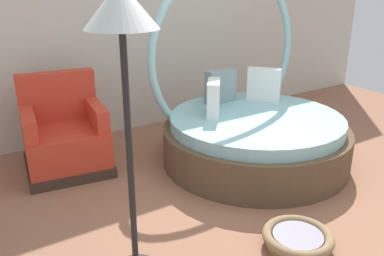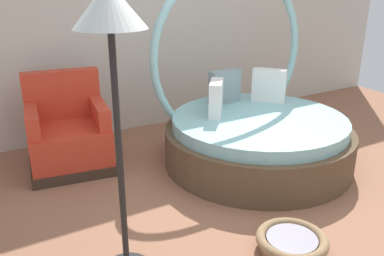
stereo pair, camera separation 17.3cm
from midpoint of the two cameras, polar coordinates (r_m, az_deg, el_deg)
The scene contains 6 objects.
ground_plane at distance 3.53m, azimuth 14.38°, elevation -11.80°, with size 8.00×8.00×0.02m, color #936047.
back_wall at distance 5.16m, azimuth -5.07°, elevation 16.73°, with size 8.00×0.12×3.01m, color beige.
round_daybed at distance 4.28m, azimuth 9.78°, elevation 0.06°, with size 1.92×1.92×2.01m.
red_armchair at distance 4.28m, azimuth -15.87°, elevation -0.94°, with size 0.90×0.90×0.94m.
pet_basket at distance 3.09m, azimuth 15.44°, elevation -15.24°, with size 0.51×0.51×0.13m.
floor_lamp at distance 2.24m, azimuth -9.08°, elevation 12.39°, with size 0.40×0.40×1.82m.
Camera 2 is at (-2.11, -2.11, 1.84)m, focal length 37.98 mm.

